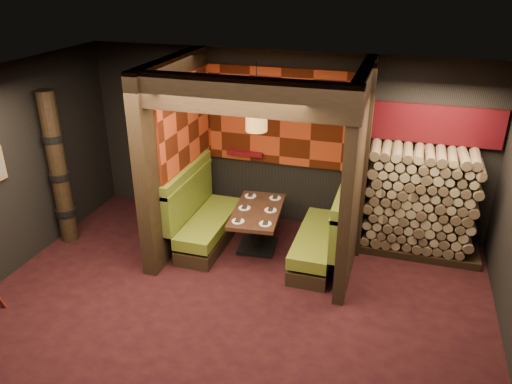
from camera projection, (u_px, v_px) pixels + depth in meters
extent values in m
cube|color=black|center=(226.00, 318.00, 6.23)|extent=(6.50, 5.50, 0.02)
cube|color=black|center=(218.00, 90.00, 5.04)|extent=(6.50, 5.50, 0.02)
cube|color=black|center=(282.00, 140.00, 8.03)|extent=(6.50, 0.02, 2.85)
cube|color=black|center=(176.00, 155.00, 7.43)|extent=(0.20, 2.20, 2.85)
cube|color=black|center=(356.00, 174.00, 6.77)|extent=(0.15, 2.10, 2.85)
cube|color=black|center=(239.00, 96.00, 5.75)|extent=(2.85, 0.18, 0.44)
cube|color=#A43415|center=(281.00, 117.00, 7.83)|extent=(2.40, 0.06, 1.55)
cube|color=#A43415|center=(187.00, 125.00, 7.37)|extent=(0.04, 1.85, 1.45)
cube|color=#570A12|center=(245.00, 153.00, 8.20)|extent=(0.60, 0.12, 0.07)
cube|color=black|center=(211.00, 236.00, 7.84)|extent=(0.55, 1.60, 0.22)
cube|color=#5C6A1C|center=(210.00, 222.00, 7.74)|extent=(0.55, 1.60, 0.18)
cube|color=#52571B|center=(189.00, 197.00, 7.67)|extent=(0.12, 1.60, 0.78)
cube|color=#5C6A1C|center=(187.00, 176.00, 7.52)|extent=(0.15, 1.60, 0.06)
cube|color=black|center=(316.00, 253.00, 7.40)|extent=(0.55, 1.60, 0.22)
cube|color=#5C6A1C|center=(317.00, 238.00, 7.29)|extent=(0.55, 1.60, 0.18)
cube|color=#52571B|center=(342.00, 218.00, 7.04)|extent=(0.12, 1.60, 0.78)
cube|color=#5C6A1C|center=(343.00, 195.00, 6.90)|extent=(0.15, 1.60, 0.06)
cube|color=black|center=(257.00, 246.00, 7.73)|extent=(0.60, 0.60, 0.06)
cylinder|color=black|center=(257.00, 231.00, 7.62)|extent=(0.20, 0.20, 0.61)
cube|color=#392418|center=(257.00, 211.00, 7.48)|extent=(0.81, 1.33, 0.06)
cylinder|color=white|center=(238.00, 221.00, 7.11)|extent=(0.18, 0.18, 0.01)
cube|color=black|center=(238.00, 220.00, 7.10)|extent=(0.08, 0.12, 0.02)
cylinder|color=white|center=(265.00, 224.00, 7.04)|extent=(0.18, 0.18, 0.01)
cube|color=black|center=(265.00, 223.00, 7.03)|extent=(0.08, 0.12, 0.02)
cylinder|color=white|center=(244.00, 208.00, 7.50)|extent=(0.18, 0.18, 0.01)
cube|color=black|center=(244.00, 207.00, 7.49)|extent=(0.08, 0.12, 0.02)
cylinder|color=white|center=(270.00, 210.00, 7.43)|extent=(0.18, 0.18, 0.01)
cube|color=black|center=(270.00, 209.00, 7.42)|extent=(0.08, 0.12, 0.02)
cylinder|color=white|center=(250.00, 196.00, 7.88)|extent=(0.18, 0.18, 0.01)
cube|color=black|center=(250.00, 195.00, 7.88)|extent=(0.08, 0.12, 0.02)
cylinder|color=white|center=(275.00, 198.00, 7.81)|extent=(0.18, 0.18, 0.01)
cube|color=black|center=(275.00, 197.00, 7.81)|extent=(0.08, 0.12, 0.02)
cylinder|color=#A67234|center=(256.00, 115.00, 6.81)|extent=(0.30, 0.30, 0.45)
sphere|color=#FFC672|center=(256.00, 115.00, 6.81)|extent=(0.18, 0.18, 0.18)
cylinder|color=black|center=(256.00, 81.00, 6.61)|extent=(0.02, 0.02, 0.49)
cylinder|color=black|center=(58.00, 170.00, 7.49)|extent=(0.26, 0.26, 2.40)
cylinder|color=black|center=(66.00, 211.00, 7.79)|extent=(0.31, 0.31, 0.09)
cylinder|color=black|center=(59.00, 176.00, 7.54)|extent=(0.31, 0.31, 0.09)
cylinder|color=black|center=(53.00, 138.00, 7.28)|extent=(0.31, 0.31, 0.09)
cube|color=black|center=(418.00, 247.00, 7.64)|extent=(1.73, 0.70, 0.12)
cube|color=brown|center=(426.00, 199.00, 7.30)|extent=(1.73, 0.70, 1.52)
cube|color=maroon|center=(436.00, 124.00, 7.15)|extent=(1.83, 0.10, 0.56)
cube|color=black|center=(365.00, 167.00, 6.97)|extent=(0.08, 0.08, 2.85)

